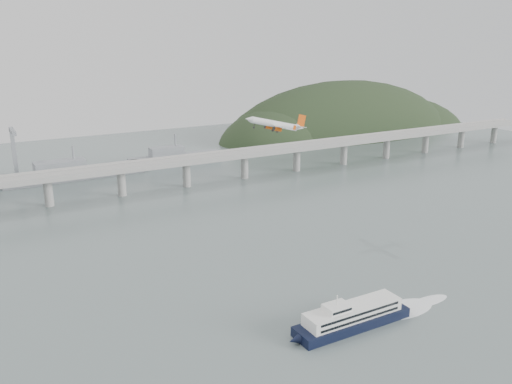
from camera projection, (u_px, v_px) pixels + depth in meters
ground at (317, 302)px, 237.61m from camera, size 900.00×900.00×0.00m
bridge at (159, 167)px, 399.66m from camera, size 800.00×22.00×23.90m
headland at (351, 146)px, 653.89m from camera, size 365.00×155.00×156.00m
ferry at (352, 317)px, 216.62m from camera, size 83.87×14.92×15.84m
airliner at (276, 124)px, 277.58m from camera, size 35.62×32.12×10.74m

